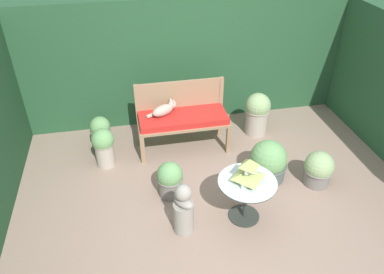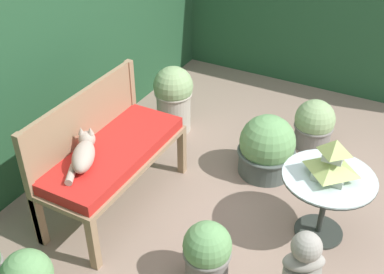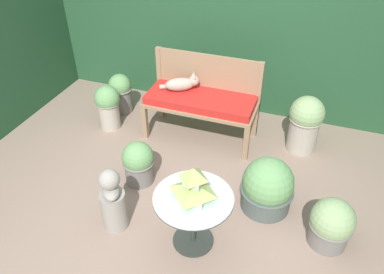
{
  "view_description": "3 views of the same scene",
  "coord_description": "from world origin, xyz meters",
  "px_view_note": "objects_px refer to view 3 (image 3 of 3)",
  "views": [
    {
      "loc": [
        -1.02,
        -3.25,
        3.28
      ],
      "look_at": [
        -0.24,
        0.55,
        0.65
      ],
      "focal_mm": 35.0,
      "sensor_mm": 36.0,
      "label": 1
    },
    {
      "loc": [
        -2.57,
        -0.69,
        2.66
      ],
      "look_at": [
        0.06,
        0.73,
        0.65
      ],
      "focal_mm": 45.0,
      "sensor_mm": 36.0,
      "label": 2
    },
    {
      "loc": [
        0.92,
        -2.31,
        2.73
      ],
      "look_at": [
        -0.05,
        0.42,
        0.6
      ],
      "focal_mm": 35.0,
      "sensor_mm": 36.0,
      "label": 3
    }
  ],
  "objects_px": {
    "garden_bust": "(113,201)",
    "potted_plant_bench_left": "(305,122)",
    "cat": "(182,84)",
    "potted_plant_hedge_corner": "(138,162)",
    "garden_bench": "(201,103)",
    "patio_table": "(193,207)",
    "potted_plant_bench_right": "(108,105)",
    "potted_plant_table_far": "(331,224)",
    "potted_plant_path_edge": "(121,92)",
    "potted_plant_table_near": "(267,187)",
    "pagoda_birdhouse": "(193,185)"
  },
  "relations": [
    {
      "from": "cat",
      "to": "garden_bust",
      "type": "bearing_deg",
      "value": -119.81
    },
    {
      "from": "cat",
      "to": "potted_plant_hedge_corner",
      "type": "bearing_deg",
      "value": -123.62
    },
    {
      "from": "garden_bench",
      "to": "patio_table",
      "type": "relative_size",
      "value": 1.95
    },
    {
      "from": "potted_plant_table_near",
      "to": "patio_table",
      "type": "bearing_deg",
      "value": -129.18
    },
    {
      "from": "patio_table",
      "to": "potted_plant_bench_right",
      "type": "xyz_separation_m",
      "value": [
        -1.59,
        1.34,
        -0.11
      ]
    },
    {
      "from": "garden_bust",
      "to": "potted_plant_bench_left",
      "type": "relative_size",
      "value": 0.97
    },
    {
      "from": "patio_table",
      "to": "pagoda_birdhouse",
      "type": "relative_size",
      "value": 2.13
    },
    {
      "from": "potted_plant_path_edge",
      "to": "potted_plant_table_far",
      "type": "bearing_deg",
      "value": -26.06
    },
    {
      "from": "cat",
      "to": "potted_plant_hedge_corner",
      "type": "xyz_separation_m",
      "value": [
        -0.09,
        -1.04,
        -0.4
      ]
    },
    {
      "from": "cat",
      "to": "potted_plant_bench_left",
      "type": "relative_size",
      "value": 0.68
    },
    {
      "from": "patio_table",
      "to": "garden_bust",
      "type": "distance_m",
      "value": 0.75
    },
    {
      "from": "pagoda_birdhouse",
      "to": "potted_plant_table_far",
      "type": "bearing_deg",
      "value": 19.34
    },
    {
      "from": "garden_bust",
      "to": "potted_plant_table_far",
      "type": "xyz_separation_m",
      "value": [
        1.86,
        0.45,
        -0.07
      ]
    },
    {
      "from": "garden_bust",
      "to": "potted_plant_path_edge",
      "type": "distance_m",
      "value": 2.0
    },
    {
      "from": "pagoda_birdhouse",
      "to": "potted_plant_table_far",
      "type": "relative_size",
      "value": 0.65
    },
    {
      "from": "cat",
      "to": "garden_bust",
      "type": "height_order",
      "value": "cat"
    },
    {
      "from": "potted_plant_bench_left",
      "to": "potted_plant_path_edge",
      "type": "distance_m",
      "value": 2.37
    },
    {
      "from": "patio_table",
      "to": "potted_plant_bench_left",
      "type": "bearing_deg",
      "value": 66.41
    },
    {
      "from": "patio_table",
      "to": "potted_plant_table_far",
      "type": "relative_size",
      "value": 1.39
    },
    {
      "from": "garden_bust",
      "to": "potted_plant_table_far",
      "type": "height_order",
      "value": "garden_bust"
    },
    {
      "from": "pagoda_birdhouse",
      "to": "garden_bust",
      "type": "bearing_deg",
      "value": -175.49
    },
    {
      "from": "potted_plant_table_near",
      "to": "potted_plant_table_far",
      "type": "bearing_deg",
      "value": -22.34
    },
    {
      "from": "potted_plant_bench_left",
      "to": "garden_bench",
      "type": "bearing_deg",
      "value": -171.95
    },
    {
      "from": "potted_plant_bench_left",
      "to": "potted_plant_table_near",
      "type": "xyz_separation_m",
      "value": [
        -0.22,
        -1.06,
        -0.11
      ]
    },
    {
      "from": "pagoda_birdhouse",
      "to": "patio_table",
      "type": "bearing_deg",
      "value": 0.0
    },
    {
      "from": "patio_table",
      "to": "potted_plant_bench_left",
      "type": "relative_size",
      "value": 0.98
    },
    {
      "from": "potted_plant_bench_left",
      "to": "potted_plant_bench_right",
      "type": "bearing_deg",
      "value": -171.28
    },
    {
      "from": "potted_plant_hedge_corner",
      "to": "potted_plant_table_near",
      "type": "xyz_separation_m",
      "value": [
        1.31,
        0.08,
        0.0
      ]
    },
    {
      "from": "potted_plant_bench_left",
      "to": "potted_plant_table_near",
      "type": "bearing_deg",
      "value": -101.81
    },
    {
      "from": "potted_plant_path_edge",
      "to": "potted_plant_bench_right",
      "type": "bearing_deg",
      "value": -84.16
    },
    {
      "from": "pagoda_birdhouse",
      "to": "potted_plant_bench_right",
      "type": "bearing_deg",
      "value": 139.74
    },
    {
      "from": "potted_plant_hedge_corner",
      "to": "patio_table",
      "type": "bearing_deg",
      "value": -35.05
    },
    {
      "from": "cat",
      "to": "patio_table",
      "type": "relative_size",
      "value": 0.69
    },
    {
      "from": "pagoda_birdhouse",
      "to": "potted_plant_bench_left",
      "type": "bearing_deg",
      "value": 66.41
    },
    {
      "from": "garden_bench",
      "to": "pagoda_birdhouse",
      "type": "xyz_separation_m",
      "value": [
        0.45,
        -1.53,
        0.2
      ]
    },
    {
      "from": "pagoda_birdhouse",
      "to": "potted_plant_hedge_corner",
      "type": "height_order",
      "value": "pagoda_birdhouse"
    },
    {
      "from": "garden_bench",
      "to": "potted_plant_hedge_corner",
      "type": "relative_size",
      "value": 2.68
    },
    {
      "from": "garden_bust",
      "to": "potted_plant_table_near",
      "type": "relative_size",
      "value": 1.19
    },
    {
      "from": "garden_bust",
      "to": "potted_plant_table_near",
      "type": "height_order",
      "value": "garden_bust"
    },
    {
      "from": "pagoda_birdhouse",
      "to": "potted_plant_path_edge",
      "type": "distance_m",
      "value": 2.41
    },
    {
      "from": "garden_bust",
      "to": "potted_plant_table_far",
      "type": "distance_m",
      "value": 1.91
    },
    {
      "from": "potted_plant_bench_right",
      "to": "potted_plant_path_edge",
      "type": "relative_size",
      "value": 1.07
    },
    {
      "from": "potted_plant_hedge_corner",
      "to": "potted_plant_bench_right",
      "type": "height_order",
      "value": "potted_plant_bench_right"
    },
    {
      "from": "potted_plant_bench_left",
      "to": "potted_plant_bench_right",
      "type": "height_order",
      "value": "potted_plant_bench_left"
    },
    {
      "from": "garden_bench",
      "to": "potted_plant_path_edge",
      "type": "height_order",
      "value": "garden_bench"
    },
    {
      "from": "potted_plant_table_far",
      "to": "potted_plant_bench_right",
      "type": "relative_size",
      "value": 0.83
    },
    {
      "from": "garden_bench",
      "to": "potted_plant_hedge_corner",
      "type": "xyz_separation_m",
      "value": [
        -0.35,
        -0.98,
        -0.23
      ]
    },
    {
      "from": "cat",
      "to": "potted_plant_table_far",
      "type": "relative_size",
      "value": 0.96
    },
    {
      "from": "potted_plant_table_far",
      "to": "potted_plant_hedge_corner",
      "type": "relative_size",
      "value": 0.99
    },
    {
      "from": "potted_plant_table_near",
      "to": "potted_plant_path_edge",
      "type": "bearing_deg",
      "value": 152.94
    }
  ]
}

